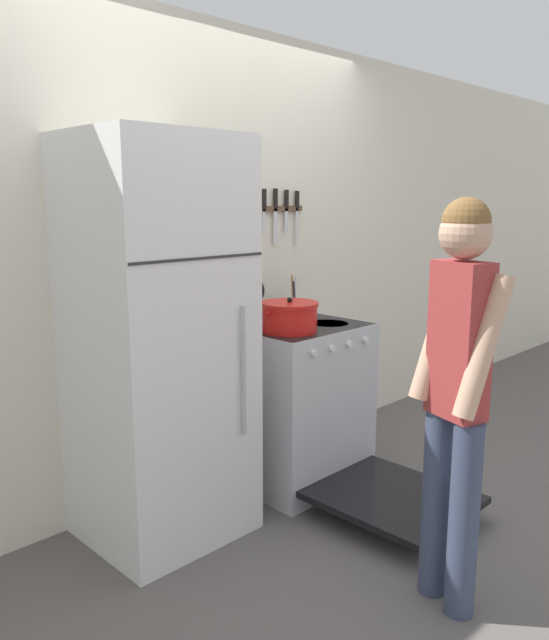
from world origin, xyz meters
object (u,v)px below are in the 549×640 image
dutch_oven_pot (290,317)px  utensil_jar (294,307)px  stove_range (296,403)px  person (457,383)px  refrigerator (159,343)px  tea_kettle (255,310)px

dutch_oven_pot → utensil_jar: size_ratio=1.41×
stove_range → person: person is taller
refrigerator → tea_kettle: size_ratio=7.39×
stove_range → utensil_jar: 0.58m
tea_kettle → refrigerator: bearing=-170.8°
utensil_jar → person: bearing=-112.7°
refrigerator → tea_kettle: 0.74m
stove_range → utensil_jar: utensil_jar is taller
dutch_oven_pot → utensil_jar: bearing=40.3°
stove_range → utensil_jar: bearing=46.0°
refrigerator → stove_range: (0.88, -0.06, -0.49)m
tea_kettle → utensil_jar: size_ratio=1.04×
refrigerator → tea_kettle: refrigerator is taller
refrigerator → utensil_jar: (1.05, 0.13, 0.03)m
stove_range → person: bearing=-108.5°
person → stove_range: bearing=-0.5°
utensil_jar → person: size_ratio=0.15×
refrigerator → person: bearing=-69.7°
dutch_oven_pot → tea_kettle: (0.01, 0.28, -0.00)m
stove_range → dutch_oven_pot: size_ratio=4.14×
refrigerator → person: refrigerator is taller
refrigerator → utensil_jar: 1.06m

